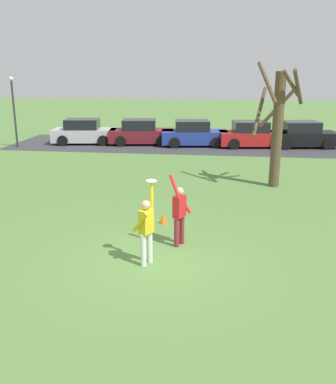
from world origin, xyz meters
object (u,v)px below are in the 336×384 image
field_cone_orange (164,218)px  parked_car_silver (84,132)px  person_catcher (146,227)px  bare_tree_tall (277,124)px  parked_car_blue (194,134)px  parked_car_maroon (141,133)px  parked_car_black (302,135)px  person_defender (179,211)px  lamppost_by_lot (14,105)px  frisbee_disc (151,181)px  parked_car_red (252,135)px

field_cone_orange → parked_car_silver: bearing=117.0°
person_catcher → bare_tree_tall: 9.01m
parked_car_blue → field_cone_orange: 14.33m
field_cone_orange → parked_car_blue: bearing=90.5°
parked_car_maroon → field_cone_orange: size_ratio=13.48×
parked_car_black → bare_tree_tall: size_ratio=0.87×
parked_car_black → parked_car_silver: bearing=173.9°
person_defender → parked_car_maroon: bearing=-137.9°
parked_car_silver → lamppost_by_lot: bearing=-162.5°
frisbee_disc → parked_car_blue: (-0.24, 17.06, -1.37)m
parked_car_black → parked_car_maroon: bearing=173.3°
parked_car_silver → parked_car_blue: (7.11, 0.12, 0.00)m
person_defender → parked_car_red: 16.26m
parked_car_silver → parked_car_black: (13.81, 0.48, 0.00)m
parked_car_silver → parked_car_black: bearing=-6.1°
parked_car_red → lamppost_by_lot: 14.74m
parked_car_silver → field_cone_orange: 15.96m
parked_car_blue → field_cone_orange: parked_car_blue is taller
parked_car_red → field_cone_orange: parked_car_red is taller
parked_car_red → lamppost_by_lot: size_ratio=1.01×
person_defender → parked_car_blue: size_ratio=0.47×
bare_tree_tall → lamppost_by_lot: (-14.87, 7.36, 0.01)m
person_catcher → field_cone_orange: size_ratio=6.50×
parked_car_blue → parked_car_red: size_ratio=1.00×
field_cone_orange → bare_tree_tall: bearing=52.5°
lamppost_by_lot → field_cone_orange: (11.01, -12.40, -2.43)m
person_catcher → lamppost_by_lot: (-11.00, 15.34, 1.60)m
parked_car_red → bare_tree_tall: bare_tree_tall is taller
parked_car_red → parked_car_maroon: bearing=171.4°
person_catcher → lamppost_by_lot: size_ratio=0.49×
parked_car_red → lamppost_by_lot: lamppost_by_lot is taller
parked_car_blue → parked_car_red: (3.61, 0.05, 0.00)m
parked_car_red → field_cone_orange: (-3.48, -14.37, -0.57)m
bare_tree_tall → frisbee_disc: bearing=-115.8°
frisbee_disc → parked_car_black: bearing=69.7°
lamppost_by_lot → parked_car_silver: bearing=25.6°
parked_car_black → lamppost_by_lot: lamppost_by_lot is taller
frisbee_disc → field_cone_orange: (-0.10, 2.74, -1.93)m
parked_car_red → lamppost_by_lot: (-14.49, -1.97, 1.86)m
parked_car_blue → bare_tree_tall: bearing=-74.8°
person_defender → parked_car_red: (2.81, 16.02, -0.25)m
person_catcher → parked_car_red: (3.48, 17.31, -0.25)m
frisbee_disc → field_cone_orange: size_ratio=0.80×
parked_car_blue → bare_tree_tall: 10.28m
person_defender → field_cone_orange: (-0.67, 1.65, -0.82)m
lamppost_by_lot → person_catcher: bearing=-54.4°
person_defender → lamppost_by_lot: 18.34m
bare_tree_tall → parked_car_red: bearing=92.4°
person_defender → lamppost_by_lot: bearing=-112.8°
parked_car_maroon → lamppost_by_lot: (-7.46, -2.04, 1.86)m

